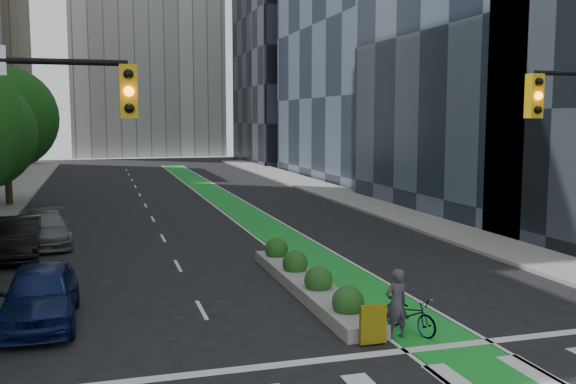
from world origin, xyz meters
TOP-DOWN VIEW (x-y plane):
  - ground at (0.00, 0.00)m, footprint 160.00×160.00m
  - sidewalk_right at (11.80, 25.00)m, footprint 3.60×90.00m
  - bike_lane_paint at (3.00, 30.00)m, footprint 2.20×70.00m
  - building_dark_end at (20.00, 68.00)m, footprint 14.00×18.00m
  - tree_far at (-11.00, 32.00)m, footprint 6.60×6.60m
  - median_planter at (1.20, 7.04)m, footprint 1.20×10.26m
  - bicycle at (2.58, 2.47)m, footprint 1.22×1.98m
  - cyclist at (2.00, 2.13)m, footprint 0.75×0.56m
  - parked_car_left_near at (-7.00, 6.01)m, footprint 2.00×4.90m
  - parked_car_left_mid at (-8.63, 15.38)m, footprint 1.96×5.05m
  - parked_car_left_far at (-7.72, 17.81)m, footprint 2.57×5.28m

SIDE VIEW (x-z plane):
  - ground at x=0.00m, z-range 0.00..0.00m
  - bike_lane_paint at x=3.00m, z-range 0.00..0.01m
  - sidewalk_right at x=11.80m, z-range 0.00..0.15m
  - median_planter at x=1.20m, z-range -0.18..0.92m
  - bicycle at x=2.58m, z-range 0.00..0.98m
  - parked_car_left_far at x=-7.72m, z-range 0.00..1.48m
  - parked_car_left_mid at x=-8.63m, z-range 0.00..1.64m
  - parked_car_left_near at x=-7.00m, z-range 0.00..1.66m
  - cyclist at x=2.00m, z-range 0.00..1.86m
  - tree_far at x=-11.00m, z-range 1.19..10.20m
  - building_dark_end at x=20.00m, z-range 0.00..28.00m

